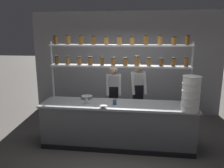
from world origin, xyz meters
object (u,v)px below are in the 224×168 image
object	(u,v)px
prep_bowl_near_left	(87,97)
prep_bowl_center_front	(103,107)
container_stack	(191,94)
serving_cup_by_board	(115,102)
chef_left	(114,94)
spice_shelf_unit	(119,57)
serving_cup_front	(86,101)
chef_center	(138,92)

from	to	relation	value
prep_bowl_near_left	prep_bowl_center_front	distance (m)	0.75
container_stack	serving_cup_by_board	bearing A→B (deg)	171.88
chef_left	spice_shelf_unit	bearing A→B (deg)	-77.09
chef_left	container_stack	size ratio (longest dim) A/B	2.42
serving_cup_front	prep_bowl_near_left	bearing A→B (deg)	101.82
spice_shelf_unit	container_stack	distance (m)	1.62
chef_left	serving_cup_front	size ratio (longest dim) A/B	15.34
chef_left	serving_cup_front	bearing A→B (deg)	-125.37
spice_shelf_unit	container_stack	bearing A→B (deg)	-23.75
prep_bowl_near_left	serving_cup_front	xyz separation A→B (m)	(0.08, -0.36, 0.02)
chef_center	prep_bowl_near_left	bearing A→B (deg)	-169.69
container_stack	spice_shelf_unit	bearing A→B (deg)	156.25
chef_center	serving_cup_by_board	bearing A→B (deg)	-133.09
chef_left	serving_cup_by_board	world-z (taller)	chef_left
spice_shelf_unit	serving_cup_front	bearing A→B (deg)	-146.40
chef_left	prep_bowl_near_left	world-z (taller)	chef_left
prep_bowl_center_front	serving_cup_front	world-z (taller)	serving_cup_front
prep_bowl_near_left	chef_left	bearing A→B (deg)	44.66
chef_center	prep_bowl_center_front	world-z (taller)	chef_center
chef_center	prep_bowl_near_left	distance (m)	1.25
chef_left	prep_bowl_center_front	size ratio (longest dim) A/B	9.98
chef_center	serving_cup_front	world-z (taller)	chef_center
spice_shelf_unit	container_stack	xyz separation A→B (m)	(1.38, -0.61, -0.59)
chef_left	serving_cup_front	world-z (taller)	chef_left
container_stack	serving_cup_by_board	distance (m)	1.47
container_stack	serving_cup_front	xyz separation A→B (m)	(-2.01, 0.18, -0.28)
prep_bowl_center_front	spice_shelf_unit	bearing A→B (deg)	69.19
serving_cup_front	serving_cup_by_board	distance (m)	0.58
chef_center	prep_bowl_near_left	size ratio (longest dim) A/B	6.63
serving_cup_by_board	chef_center	bearing A→B (deg)	62.38
prep_bowl_near_left	container_stack	bearing A→B (deg)	-14.65
serving_cup_by_board	spice_shelf_unit	bearing A→B (deg)	82.67
prep_bowl_center_front	serving_cup_front	bearing A→B (deg)	150.02
chef_center	serving_cup_by_board	distance (m)	1.00
prep_bowl_center_front	serving_cup_by_board	xyz separation A→B (m)	(0.19, 0.25, 0.03)
spice_shelf_unit	serving_cup_front	xyz separation A→B (m)	(-0.64, -0.42, -0.87)
serving_cup_by_board	prep_bowl_near_left	bearing A→B (deg)	152.60
prep_bowl_near_left	serving_cup_front	distance (m)	0.37
chef_center	spice_shelf_unit	bearing A→B (deg)	-145.90
chef_left	container_stack	xyz separation A→B (m)	(1.56, -1.07, 0.34)
chef_center	serving_cup_by_board	world-z (taller)	chef_center
chef_center	prep_bowl_center_front	size ratio (longest dim) A/B	10.44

